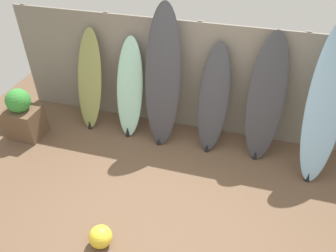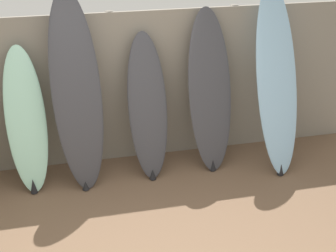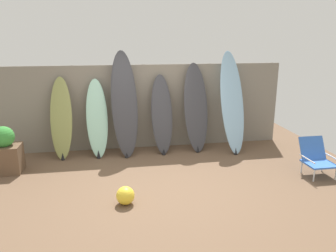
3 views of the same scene
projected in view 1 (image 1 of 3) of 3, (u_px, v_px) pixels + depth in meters
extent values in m
plane|color=brown|center=(160.00, 217.00, 4.10)|extent=(7.68, 7.68, 0.00)
cube|color=gray|center=(197.00, 79.00, 5.09)|extent=(6.08, 0.04, 1.80)
cylinder|color=#6C655B|center=(37.00, 56.00, 5.76)|extent=(0.10, 0.10, 1.80)
cylinder|color=#6C655B|center=(112.00, 66.00, 5.44)|extent=(0.10, 0.10, 1.80)
cylinder|color=#6C655B|center=(197.00, 78.00, 5.12)|extent=(0.10, 0.10, 1.80)
cylinder|color=#6C655B|center=(293.00, 91.00, 4.81)|extent=(0.10, 0.10, 1.80)
ellipsoid|color=olive|center=(90.00, 80.00, 5.26)|extent=(0.43, 0.53, 1.61)
cone|color=black|center=(90.00, 124.00, 5.52)|extent=(0.08, 0.08, 0.14)
ellipsoid|color=#9ED6BC|center=(130.00, 88.00, 5.11)|extent=(0.45, 0.56, 1.55)
cone|color=black|center=(128.00, 131.00, 5.34)|extent=(0.08, 0.08, 0.17)
ellipsoid|color=#38383D|center=(163.00, 79.00, 4.78)|extent=(0.59, 0.63, 2.11)
cone|color=black|center=(159.00, 141.00, 5.19)|extent=(0.08, 0.08, 0.10)
ellipsoid|color=#38383D|center=(214.00, 99.00, 4.80)|extent=(0.45, 0.58, 1.62)
cone|color=black|center=(207.00, 148.00, 5.05)|extent=(0.08, 0.08, 0.12)
ellipsoid|color=#38383D|center=(266.00, 99.00, 4.59)|extent=(0.53, 0.57, 1.84)
cone|color=black|center=(255.00, 155.00, 4.91)|extent=(0.08, 0.08, 0.14)
ellipsoid|color=#8CB7D6|center=(326.00, 105.00, 4.24)|extent=(0.52, 0.84, 2.09)
cone|color=black|center=(308.00, 177.00, 4.55)|extent=(0.08, 0.08, 0.13)
cube|color=brown|center=(25.00, 122.00, 5.28)|extent=(0.53, 0.44, 0.50)
sphere|color=#388D38|center=(18.00, 101.00, 5.04)|extent=(0.38, 0.38, 0.38)
sphere|color=yellow|center=(100.00, 237.00, 3.72)|extent=(0.27, 0.27, 0.27)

